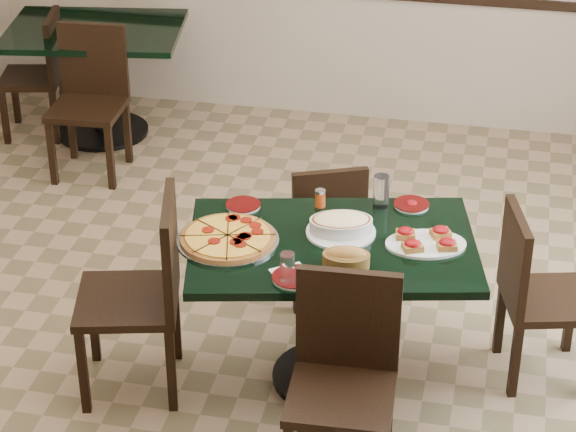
% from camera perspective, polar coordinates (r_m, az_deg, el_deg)
% --- Properties ---
extents(floor, '(5.50, 5.50, 0.00)m').
position_cam_1_polar(floor, '(5.59, -1.40, -6.33)').
color(floor, '#85694C').
rests_on(floor, ground).
extents(room_shell, '(5.50, 5.50, 5.50)m').
position_cam_1_polar(room_shell, '(6.48, 11.06, 10.02)').
color(room_shell, white).
rests_on(room_shell, floor).
extents(main_table, '(1.40, 1.06, 0.75)m').
position_cam_1_polar(main_table, '(5.02, 2.23, -3.11)').
color(main_table, black).
rests_on(main_table, floor).
extents(back_table, '(1.24, 0.98, 0.75)m').
position_cam_1_polar(back_table, '(7.57, -9.68, 7.78)').
color(back_table, black).
rests_on(back_table, floor).
extents(chair_far, '(0.49, 0.49, 0.80)m').
position_cam_1_polar(chair_far, '(5.66, 1.89, -0.51)').
color(chair_far, black).
rests_on(chair_far, floor).
extents(chair_near, '(0.44, 0.44, 0.91)m').
position_cam_1_polar(chair_near, '(4.57, 2.87, -7.76)').
color(chair_near, black).
rests_on(chair_near, floor).
extents(chair_right, '(0.49, 0.49, 0.86)m').
position_cam_1_polar(chair_right, '(5.23, 12.35, -3.59)').
color(chair_right, black).
rests_on(chair_right, floor).
extents(chair_left, '(0.55, 0.55, 0.97)m').
position_cam_1_polar(chair_left, '(5.05, -7.20, -3.51)').
color(chair_left, black).
rests_on(chair_left, floor).
extents(back_chair_near, '(0.45, 0.45, 0.92)m').
position_cam_1_polar(back_chair_near, '(7.10, -10.00, 6.23)').
color(back_chair_near, black).
rests_on(back_chair_near, floor).
extents(back_chair_left, '(0.46, 0.46, 0.84)m').
position_cam_1_polar(back_chair_left, '(7.66, -12.41, 7.31)').
color(back_chair_left, black).
rests_on(back_chair_left, floor).
extents(pepperoni_pizza, '(0.45, 0.45, 0.04)m').
position_cam_1_polar(pepperoni_pizza, '(4.93, -3.08, -1.13)').
color(pepperoni_pizza, silver).
rests_on(pepperoni_pizza, main_table).
extents(lasagna_casserole, '(0.32, 0.31, 0.09)m').
position_cam_1_polar(lasagna_casserole, '(4.97, 2.71, -0.43)').
color(lasagna_casserole, silver).
rests_on(lasagna_casserole, main_table).
extents(bread_basket, '(0.22, 0.16, 0.09)m').
position_cam_1_polar(bread_basket, '(4.74, 2.97, -2.15)').
color(bread_basket, brown).
rests_on(bread_basket, main_table).
extents(bruschetta_platter, '(0.41, 0.33, 0.05)m').
position_cam_1_polar(bruschetta_platter, '(4.92, 7.02, -1.27)').
color(bruschetta_platter, silver).
rests_on(bruschetta_platter, main_table).
extents(side_plate_near, '(0.19, 0.19, 0.02)m').
position_cam_1_polar(side_plate_near, '(4.67, 0.32, -3.14)').
color(side_plate_near, silver).
rests_on(side_plate_near, main_table).
extents(side_plate_far_r, '(0.17, 0.17, 0.03)m').
position_cam_1_polar(side_plate_far_r, '(5.24, 6.29, 0.59)').
color(side_plate_far_r, silver).
rests_on(side_plate_far_r, main_table).
extents(side_plate_far_l, '(0.16, 0.16, 0.02)m').
position_cam_1_polar(side_plate_far_l, '(5.20, -2.30, 0.56)').
color(side_plate_far_l, silver).
rests_on(side_plate_far_l, main_table).
extents(napkin_setting, '(0.20, 0.20, 0.01)m').
position_cam_1_polar(napkin_setting, '(4.70, 0.18, -2.96)').
color(napkin_setting, white).
rests_on(napkin_setting, main_table).
extents(water_glass_a, '(0.07, 0.07, 0.16)m').
position_cam_1_polar(water_glass_a, '(5.19, 4.76, 1.26)').
color(water_glass_a, white).
rests_on(water_glass_a, main_table).
extents(water_glass_b, '(0.06, 0.06, 0.14)m').
position_cam_1_polar(water_glass_b, '(4.61, -0.03, -2.68)').
color(water_glass_b, white).
rests_on(water_glass_b, main_table).
extents(pepper_shaker, '(0.05, 0.05, 0.08)m').
position_cam_1_polar(pepper_shaker, '(5.19, 1.65, 0.92)').
color(pepper_shaker, '#BA4A13').
rests_on(pepper_shaker, main_table).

